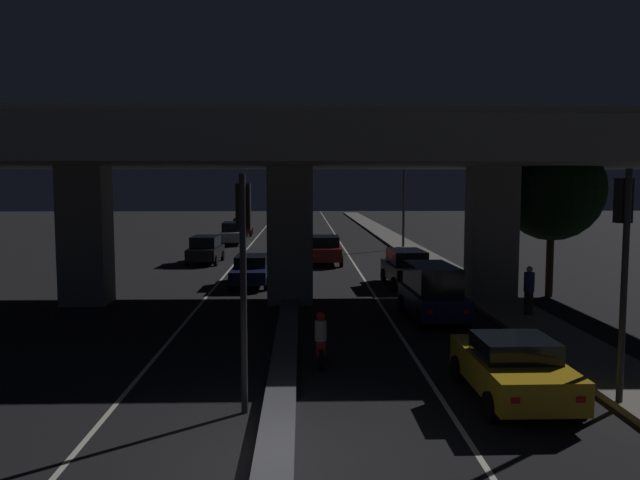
{
  "coord_description": "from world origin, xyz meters",
  "views": [
    {
      "loc": [
        0.49,
        -10.43,
        4.86
      ],
      "look_at": [
        1.47,
        23.93,
        1.74
      ],
      "focal_mm": 35.0,
      "sensor_mm": 36.0,
      "label": 1
    }
  ],
  "objects_px": {
    "pedestrian_on_sidewalk": "(529,290)",
    "car_silver_third_oncoming": "(233,233)",
    "street_lamp": "(399,187)",
    "car_taxi_yellow_lead": "(513,367)",
    "car_dark_blue_lead_oncoming": "(251,270)",
    "traffic_light_right_of_median": "(623,247)",
    "car_black_third": "(406,267)",
    "car_dark_red_fourth_oncoming": "(242,226)",
    "car_dark_red_fourth": "(325,249)",
    "car_black_second_oncoming": "(206,249)",
    "car_dark_blue_second": "(432,291)",
    "motorcycle_red_filtering_near": "(321,342)",
    "traffic_light_left_of_median": "(243,251)"
  },
  "relations": [
    {
      "from": "traffic_light_right_of_median",
      "to": "car_dark_red_fourth_oncoming",
      "type": "bearing_deg",
      "value": 105.34
    },
    {
      "from": "car_taxi_yellow_lead",
      "to": "car_silver_third_oncoming",
      "type": "bearing_deg",
      "value": 15.35
    },
    {
      "from": "car_black_third",
      "to": "car_dark_red_fourth_oncoming",
      "type": "height_order",
      "value": "car_black_third"
    },
    {
      "from": "car_dark_blue_second",
      "to": "car_dark_red_fourth_oncoming",
      "type": "xyz_separation_m",
      "value": [
        -10.28,
        36.69,
        -0.18
      ]
    },
    {
      "from": "car_dark_blue_lead_oncoming",
      "to": "motorcycle_red_filtering_near",
      "type": "xyz_separation_m",
      "value": [
        2.95,
        -13.27,
        -0.13
      ]
    },
    {
      "from": "traffic_light_right_of_median",
      "to": "car_dark_blue_lead_oncoming",
      "type": "bearing_deg",
      "value": 119.15
    },
    {
      "from": "traffic_light_left_of_median",
      "to": "car_black_second_oncoming",
      "type": "distance_m",
      "value": 25.64
    },
    {
      "from": "traffic_light_left_of_median",
      "to": "car_silver_third_oncoming",
      "type": "distance_m",
      "value": 37.53
    },
    {
      "from": "street_lamp",
      "to": "car_dark_blue_second",
      "type": "xyz_separation_m",
      "value": [
        -2.55,
        -24.26,
        -3.59
      ]
    },
    {
      "from": "street_lamp",
      "to": "car_dark_blue_second",
      "type": "height_order",
      "value": "street_lamp"
    },
    {
      "from": "traffic_light_left_of_median",
      "to": "car_black_third",
      "type": "relative_size",
      "value": 1.16
    },
    {
      "from": "car_dark_blue_lead_oncoming",
      "to": "pedestrian_on_sidewalk",
      "type": "relative_size",
      "value": 2.51
    },
    {
      "from": "street_lamp",
      "to": "car_dark_blue_lead_oncoming",
      "type": "xyz_separation_m",
      "value": [
        -9.64,
        -16.42,
        -3.88
      ]
    },
    {
      "from": "traffic_light_right_of_median",
      "to": "car_taxi_yellow_lead",
      "type": "relative_size",
      "value": 1.27
    },
    {
      "from": "car_taxi_yellow_lead",
      "to": "car_dark_blue_lead_oncoming",
      "type": "xyz_separation_m",
      "value": [
        -7.18,
        16.14,
        -0.0
      ]
    },
    {
      "from": "car_silver_third_oncoming",
      "to": "car_dark_red_fourth_oncoming",
      "type": "height_order",
      "value": "car_silver_third_oncoming"
    },
    {
      "from": "traffic_light_right_of_median",
      "to": "motorcycle_red_filtering_near",
      "type": "relative_size",
      "value": 3.03
    },
    {
      "from": "car_dark_red_fourth",
      "to": "car_silver_third_oncoming",
      "type": "distance_m",
      "value": 14.61
    },
    {
      "from": "car_black_second_oncoming",
      "to": "traffic_light_right_of_median",
      "type": "bearing_deg",
      "value": 28.62
    },
    {
      "from": "car_silver_third_oncoming",
      "to": "motorcycle_red_filtering_near",
      "type": "bearing_deg",
      "value": 8.0
    },
    {
      "from": "car_dark_blue_second",
      "to": "car_silver_third_oncoming",
      "type": "relative_size",
      "value": 0.88
    },
    {
      "from": "car_dark_blue_lead_oncoming",
      "to": "traffic_light_left_of_median",
      "type": "bearing_deg",
      "value": 4.37
    },
    {
      "from": "car_taxi_yellow_lead",
      "to": "traffic_light_right_of_median",
      "type": "bearing_deg",
      "value": -104.64
    },
    {
      "from": "pedestrian_on_sidewalk",
      "to": "car_silver_third_oncoming",
      "type": "bearing_deg",
      "value": 115.89
    },
    {
      "from": "car_dark_blue_second",
      "to": "pedestrian_on_sidewalk",
      "type": "height_order",
      "value": "car_dark_blue_second"
    },
    {
      "from": "car_dark_red_fourth",
      "to": "car_black_second_oncoming",
      "type": "xyz_separation_m",
      "value": [
        -7.28,
        0.72,
        -0.03
      ]
    },
    {
      "from": "street_lamp",
      "to": "motorcycle_red_filtering_near",
      "type": "distance_m",
      "value": 30.69
    },
    {
      "from": "car_dark_blue_second",
      "to": "car_black_second_oncoming",
      "type": "height_order",
      "value": "car_dark_blue_second"
    },
    {
      "from": "street_lamp",
      "to": "car_silver_third_oncoming",
      "type": "bearing_deg",
      "value": 162.25
    },
    {
      "from": "traffic_light_right_of_median",
      "to": "car_silver_third_oncoming",
      "type": "xyz_separation_m",
      "value": [
        -12.46,
        37.19,
        -2.61
      ]
    },
    {
      "from": "car_dark_red_fourth",
      "to": "traffic_light_left_of_median",
      "type": "bearing_deg",
      "value": 174.44
    },
    {
      "from": "car_dark_red_fourth",
      "to": "car_dark_blue_lead_oncoming",
      "type": "bearing_deg",
      "value": 154.06
    },
    {
      "from": "traffic_light_left_of_median",
      "to": "car_black_third",
      "type": "distance_m",
      "value": 17.51
    },
    {
      "from": "car_black_third",
      "to": "car_silver_third_oncoming",
      "type": "distance_m",
      "value": 23.51
    },
    {
      "from": "street_lamp",
      "to": "car_dark_blue_lead_oncoming",
      "type": "bearing_deg",
      "value": -120.41
    },
    {
      "from": "car_dark_blue_lead_oncoming",
      "to": "motorcycle_red_filtering_near",
      "type": "relative_size",
      "value": 2.58
    },
    {
      "from": "car_dark_blue_second",
      "to": "car_dark_blue_lead_oncoming",
      "type": "height_order",
      "value": "car_dark_blue_second"
    },
    {
      "from": "car_dark_red_fourth",
      "to": "pedestrian_on_sidewalk",
      "type": "relative_size",
      "value": 2.31
    },
    {
      "from": "car_black_third",
      "to": "motorcycle_red_filtering_near",
      "type": "height_order",
      "value": "car_black_third"
    },
    {
      "from": "traffic_light_right_of_median",
      "to": "car_black_third",
      "type": "distance_m",
      "value": 16.51
    },
    {
      "from": "traffic_light_left_of_median",
      "to": "motorcycle_red_filtering_near",
      "type": "relative_size",
      "value": 2.96
    },
    {
      "from": "traffic_light_right_of_median",
      "to": "car_dark_red_fourth",
      "type": "bearing_deg",
      "value": 102.69
    },
    {
      "from": "traffic_light_right_of_median",
      "to": "car_dark_blue_second",
      "type": "height_order",
      "value": "traffic_light_right_of_median"
    },
    {
      "from": "traffic_light_right_of_median",
      "to": "pedestrian_on_sidewalk",
      "type": "height_order",
      "value": "traffic_light_right_of_median"
    },
    {
      "from": "car_black_second_oncoming",
      "to": "car_silver_third_oncoming",
      "type": "height_order",
      "value": "car_silver_third_oncoming"
    },
    {
      "from": "street_lamp",
      "to": "car_taxi_yellow_lead",
      "type": "xyz_separation_m",
      "value": [
        -2.45,
        -32.56,
        -3.87
      ]
    },
    {
      "from": "car_dark_blue_second",
      "to": "car_silver_third_oncoming",
      "type": "xyz_separation_m",
      "value": [
        -10.25,
        28.35,
        -0.12
      ]
    },
    {
      "from": "street_lamp",
      "to": "car_dark_red_fourth",
      "type": "distance_m",
      "value": 11.14
    },
    {
      "from": "car_taxi_yellow_lead",
      "to": "traffic_light_left_of_median",
      "type": "bearing_deg",
      "value": 94.75
    },
    {
      "from": "car_dark_blue_lead_oncoming",
      "to": "car_silver_third_oncoming",
      "type": "bearing_deg",
      "value": -171.09
    }
  ]
}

